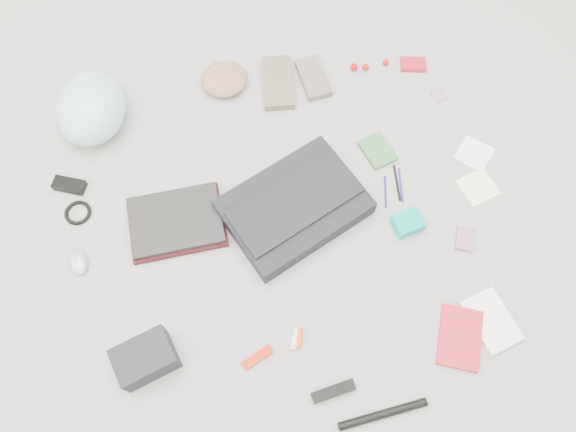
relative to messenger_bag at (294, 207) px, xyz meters
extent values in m
plane|color=gray|center=(-0.03, -0.03, -0.04)|extent=(4.00, 4.00, 0.00)
cube|color=black|center=(0.00, 0.00, 0.00)|extent=(0.54, 0.47, 0.08)
cube|color=black|center=(0.00, 0.00, 0.04)|extent=(0.47, 0.35, 0.01)
cube|color=#3D1015|center=(-0.40, 0.03, -0.03)|extent=(0.32, 0.24, 0.02)
cube|color=black|center=(-0.40, 0.03, -0.01)|extent=(0.31, 0.23, 0.02)
ellipsoid|color=#AADEDB|center=(-0.63, 0.50, 0.05)|extent=(0.31, 0.35, 0.18)
ellipsoid|color=#876F56|center=(-0.15, 0.57, -0.01)|extent=(0.19, 0.18, 0.06)
cube|color=#6E5F50|center=(0.05, 0.53, -0.02)|extent=(0.14, 0.24, 0.03)
cube|color=#6D665A|center=(0.18, 0.52, -0.02)|extent=(0.11, 0.19, 0.03)
cube|color=black|center=(-0.75, 0.25, -0.02)|extent=(0.12, 0.09, 0.03)
torus|color=black|center=(-0.73, 0.14, -0.03)|extent=(0.10, 0.10, 0.01)
ellipsoid|color=#9698A2|center=(-0.73, -0.04, -0.02)|extent=(0.07, 0.10, 0.04)
cube|color=black|center=(-0.54, -0.41, 0.02)|extent=(0.20, 0.16, 0.11)
cube|color=#BE1B02|center=(-0.21, -0.46, -0.03)|extent=(0.10, 0.06, 0.02)
cylinder|color=beige|center=(-0.09, -0.43, -0.03)|extent=(0.04, 0.07, 0.02)
cylinder|color=#DC4203|center=(-0.07, -0.43, -0.03)|extent=(0.03, 0.06, 0.02)
cube|color=black|center=(0.00, -0.61, -0.02)|extent=(0.14, 0.05, 0.03)
cylinder|color=black|center=(0.12, -0.70, -0.02)|extent=(0.28, 0.04, 0.03)
cube|color=red|center=(0.42, -0.53, -0.03)|extent=(0.20, 0.23, 0.02)
cube|color=white|center=(0.53, -0.50, -0.03)|extent=(0.16, 0.21, 0.02)
cube|color=#3B6842|center=(0.34, 0.17, -0.03)|extent=(0.13, 0.15, 0.02)
cylinder|color=navy|center=(0.33, 0.01, -0.03)|extent=(0.04, 0.12, 0.01)
cylinder|color=black|center=(0.38, 0.03, -0.03)|extent=(0.02, 0.14, 0.01)
cylinder|color=navy|center=(0.39, 0.02, -0.03)|extent=(0.03, 0.13, 0.01)
cube|color=#02A490|center=(0.37, -0.13, -0.01)|extent=(0.11, 0.09, 0.05)
cube|color=gray|center=(0.54, -0.22, -0.03)|extent=(0.09, 0.10, 0.02)
cube|color=white|center=(0.68, 0.09, -0.03)|extent=(0.16, 0.16, 0.01)
cube|color=white|center=(0.65, -0.04, -0.03)|extent=(0.14, 0.14, 0.01)
sphere|color=#BE0305|center=(0.35, 0.54, -0.02)|extent=(0.03, 0.03, 0.03)
sphere|color=#B41C00|center=(0.39, 0.54, -0.02)|extent=(0.03, 0.03, 0.03)
sphere|color=#AF1011|center=(0.47, 0.54, -0.03)|extent=(0.03, 0.03, 0.02)
cube|color=#B31A30|center=(0.58, 0.51, -0.03)|extent=(0.11, 0.08, 0.02)
cube|color=gray|center=(0.63, 0.36, -0.04)|extent=(0.06, 0.07, 0.00)
camera|label=1|loc=(-0.18, -0.76, 1.73)|focal=35.00mm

